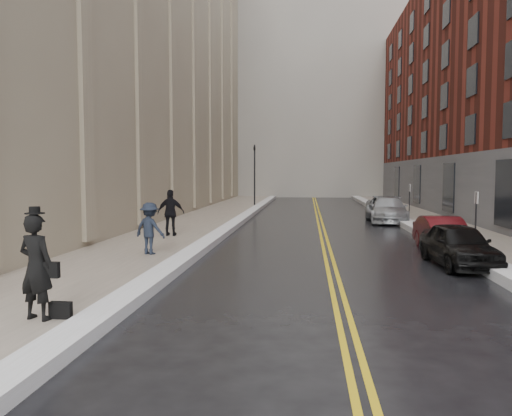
% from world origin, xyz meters
% --- Properties ---
extents(ground, '(160.00, 160.00, 0.00)m').
position_xyz_m(ground, '(0.00, 0.00, 0.00)').
color(ground, black).
rests_on(ground, ground).
extents(sidewalk_left, '(4.00, 64.00, 0.15)m').
position_xyz_m(sidewalk_left, '(-4.50, 16.00, 0.07)').
color(sidewalk_left, gray).
rests_on(sidewalk_left, ground).
extents(sidewalk_right, '(3.00, 64.00, 0.15)m').
position_xyz_m(sidewalk_right, '(9.00, 16.00, 0.07)').
color(sidewalk_right, gray).
rests_on(sidewalk_right, ground).
extents(lane_stripe_a, '(0.12, 64.00, 0.01)m').
position_xyz_m(lane_stripe_a, '(2.38, 16.00, 0.00)').
color(lane_stripe_a, gold).
rests_on(lane_stripe_a, ground).
extents(lane_stripe_b, '(0.12, 64.00, 0.01)m').
position_xyz_m(lane_stripe_b, '(2.62, 16.00, 0.00)').
color(lane_stripe_b, gold).
rests_on(lane_stripe_b, ground).
extents(snow_ridge_left, '(0.70, 60.80, 0.26)m').
position_xyz_m(snow_ridge_left, '(-2.20, 16.00, 0.13)').
color(snow_ridge_left, white).
rests_on(snow_ridge_left, ground).
extents(snow_ridge_right, '(0.85, 60.80, 0.30)m').
position_xyz_m(snow_ridge_right, '(7.15, 16.00, 0.15)').
color(snow_ridge_right, white).
rests_on(snow_ridge_right, ground).
extents(tower_far_right, '(22.00, 18.00, 44.00)m').
position_xyz_m(tower_far_right, '(14.00, 66.00, 22.00)').
color(tower_far_right, slate).
rests_on(tower_far_right, ground).
extents(tower_far_left, '(22.00, 18.00, 60.00)m').
position_xyz_m(tower_far_left, '(-12.00, 72.00, 30.00)').
color(tower_far_left, slate).
rests_on(tower_far_left, ground).
extents(traffic_signal, '(0.18, 0.15, 5.20)m').
position_xyz_m(traffic_signal, '(-2.60, 30.00, 3.08)').
color(traffic_signal, black).
rests_on(traffic_signal, ground).
extents(parking_sign_near, '(0.06, 0.35, 2.23)m').
position_xyz_m(parking_sign_near, '(7.90, 8.00, 1.36)').
color(parking_sign_near, black).
rests_on(parking_sign_near, ground).
extents(parking_sign_far, '(0.06, 0.35, 2.23)m').
position_xyz_m(parking_sign_far, '(7.90, 20.00, 1.36)').
color(parking_sign_far, black).
rests_on(parking_sign_far, ground).
extents(car_black, '(1.82, 4.04, 1.35)m').
position_xyz_m(car_black, '(6.43, 4.98, 0.67)').
color(car_black, black).
rests_on(car_black, ground).
extents(car_maroon, '(1.50, 3.90, 1.27)m').
position_xyz_m(car_maroon, '(6.80, 8.16, 0.63)').
color(car_maroon, '#430C0F').
rests_on(car_maroon, ground).
extents(car_silver_near, '(2.61, 5.30, 1.48)m').
position_xyz_m(car_silver_near, '(6.49, 18.90, 0.74)').
color(car_silver_near, '#9C9FA3').
rests_on(car_silver_near, ground).
extents(car_silver_far, '(2.97, 5.37, 1.42)m').
position_xyz_m(car_silver_far, '(6.65, 21.44, 0.71)').
color(car_silver_far, gray).
rests_on(car_silver_far, ground).
extents(pedestrian_main, '(0.82, 0.64, 2.00)m').
position_xyz_m(pedestrian_main, '(-3.28, -2.17, 1.15)').
color(pedestrian_main, black).
rests_on(pedestrian_main, sidewalk_left).
extents(pedestrian_b, '(1.29, 1.00, 1.76)m').
position_xyz_m(pedestrian_b, '(-3.55, 5.40, 1.03)').
color(pedestrian_b, '#19202E').
rests_on(pedestrian_b, sidewalk_left).
extents(pedestrian_c, '(1.21, 0.55, 2.02)m').
position_xyz_m(pedestrian_c, '(-4.19, 10.32, 1.16)').
color(pedestrian_c, black).
rests_on(pedestrian_c, sidewalk_left).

